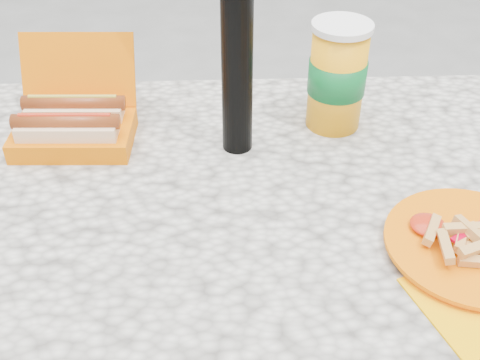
{
  "coord_description": "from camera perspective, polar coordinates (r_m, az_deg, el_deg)",
  "views": [
    {
      "loc": [
        -0.03,
        -0.69,
        1.33
      ],
      "look_at": [
        -0.0,
        -0.0,
        0.8
      ],
      "focal_mm": 45.0,
      "sensor_mm": 36.0,
      "label": 1
    }
  ],
  "objects": [
    {
      "name": "picnic_table",
      "position": [
        0.98,
        0.1,
        -7.38
      ],
      "size": [
        1.2,
        0.8,
        0.75
      ],
      "color": "beige",
      "rests_on": "ground"
    },
    {
      "name": "hotdog_box",
      "position": [
        1.06,
        -15.53,
        5.21
      ],
      "size": [
        0.21,
        0.19,
        0.15
      ],
      "rotation": [
        0.0,
        0.0,
        -0.04
      ],
      "color": "#E26600",
      "rests_on": "picnic_table"
    },
    {
      "name": "fries_plate",
      "position": [
        0.88,
        21.2,
        -6.14
      ],
      "size": [
        0.24,
        0.34,
        0.05
      ],
      "rotation": [
        0.0,
        0.0,
        0.33
      ],
      "color": "#FFAF00",
      "rests_on": "picnic_table"
    },
    {
      "name": "soda_cup",
      "position": [
        1.06,
        9.19,
        9.72
      ],
      "size": [
        0.1,
        0.1,
        0.19
      ],
      "rotation": [
        0.0,
        0.0,
        0.15
      ],
      "color": "#FFA30E",
      "rests_on": "picnic_table"
    }
  ]
}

